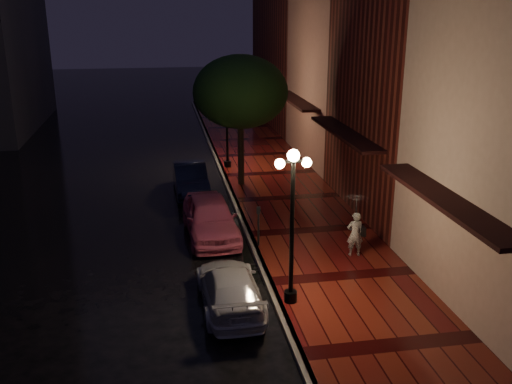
{
  "coord_description": "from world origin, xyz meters",
  "views": [
    {
      "loc": [
        -2.98,
        -18.64,
        7.92
      ],
      "look_at": [
        0.41,
        0.94,
        1.4
      ],
      "focal_mm": 40.0,
      "sensor_mm": 36.0,
      "label": 1
    }
  ],
  "objects_px": {
    "streetlamp_near": "(292,218)",
    "woman_with_umbrella": "(356,216)",
    "street_tree": "(241,94)",
    "streetlamp_far": "(227,119)",
    "navy_car": "(190,179)",
    "silver_car": "(230,288)",
    "parking_meter": "(258,222)",
    "pink_car": "(210,218)"
  },
  "relations": [
    {
      "from": "woman_with_umbrella",
      "to": "streetlamp_near",
      "type": "bearing_deg",
      "value": 47.91
    },
    {
      "from": "street_tree",
      "to": "silver_car",
      "type": "xyz_separation_m",
      "value": [
        -1.91,
        -10.74,
        -3.67
      ]
    },
    {
      "from": "navy_car",
      "to": "silver_car",
      "type": "height_order",
      "value": "navy_car"
    },
    {
      "from": "streetlamp_far",
      "to": "pink_car",
      "type": "height_order",
      "value": "streetlamp_far"
    },
    {
      "from": "street_tree",
      "to": "pink_car",
      "type": "bearing_deg",
      "value": -109.05
    },
    {
      "from": "woman_with_umbrella",
      "to": "streetlamp_far",
      "type": "bearing_deg",
      "value": -72.32
    },
    {
      "from": "streetlamp_near",
      "to": "silver_car",
      "type": "bearing_deg",
      "value": 171.22
    },
    {
      "from": "streetlamp_far",
      "to": "street_tree",
      "type": "relative_size",
      "value": 0.74
    },
    {
      "from": "street_tree",
      "to": "streetlamp_far",
      "type": "bearing_deg",
      "value": 94.91
    },
    {
      "from": "streetlamp_near",
      "to": "woman_with_umbrella",
      "type": "relative_size",
      "value": 2.07
    },
    {
      "from": "silver_car",
      "to": "parking_meter",
      "type": "height_order",
      "value": "parking_meter"
    },
    {
      "from": "streetlamp_far",
      "to": "pink_car",
      "type": "relative_size",
      "value": 1.0
    },
    {
      "from": "streetlamp_near",
      "to": "streetlamp_far",
      "type": "bearing_deg",
      "value": 90.0
    },
    {
      "from": "pink_car",
      "to": "street_tree",
      "type": "bearing_deg",
      "value": 68.17
    },
    {
      "from": "streetlamp_far",
      "to": "silver_car",
      "type": "bearing_deg",
      "value": -96.85
    },
    {
      "from": "streetlamp_near",
      "to": "parking_meter",
      "type": "distance_m",
      "value": 4.25
    },
    {
      "from": "streetlamp_far",
      "to": "parking_meter",
      "type": "bearing_deg",
      "value": -91.14
    },
    {
      "from": "street_tree",
      "to": "navy_car",
      "type": "relative_size",
      "value": 1.47
    },
    {
      "from": "streetlamp_near",
      "to": "streetlamp_far",
      "type": "relative_size",
      "value": 1.0
    },
    {
      "from": "pink_car",
      "to": "woman_with_umbrella",
      "type": "distance_m",
      "value": 5.26
    },
    {
      "from": "streetlamp_near",
      "to": "woman_with_umbrella",
      "type": "distance_m",
      "value": 3.95
    },
    {
      "from": "streetlamp_near",
      "to": "parking_meter",
      "type": "height_order",
      "value": "streetlamp_near"
    },
    {
      "from": "street_tree",
      "to": "silver_car",
      "type": "bearing_deg",
      "value": -100.08
    },
    {
      "from": "streetlamp_near",
      "to": "pink_car",
      "type": "distance_m",
      "value": 5.9
    },
    {
      "from": "street_tree",
      "to": "streetlamp_near",
      "type": "bearing_deg",
      "value": -91.35
    },
    {
      "from": "streetlamp_near",
      "to": "woman_with_umbrella",
      "type": "bearing_deg",
      "value": 43.78
    },
    {
      "from": "parking_meter",
      "to": "streetlamp_far",
      "type": "bearing_deg",
      "value": 100.1
    },
    {
      "from": "navy_car",
      "to": "parking_meter",
      "type": "distance_m",
      "value": 6.86
    },
    {
      "from": "silver_car",
      "to": "streetlamp_near",
      "type": "bearing_deg",
      "value": 170.53
    },
    {
      "from": "streetlamp_near",
      "to": "navy_car",
      "type": "distance_m",
      "value": 10.9
    },
    {
      "from": "pink_car",
      "to": "navy_car",
      "type": "distance_m",
      "value": 5.2
    },
    {
      "from": "streetlamp_near",
      "to": "parking_meter",
      "type": "relative_size",
      "value": 3.1
    },
    {
      "from": "street_tree",
      "to": "navy_car",
      "type": "distance_m",
      "value": 4.31
    },
    {
      "from": "streetlamp_far",
      "to": "navy_car",
      "type": "distance_m",
      "value": 4.5
    },
    {
      "from": "streetlamp_near",
      "to": "street_tree",
      "type": "xyz_separation_m",
      "value": [
        0.26,
        10.99,
        1.64
      ]
    },
    {
      "from": "street_tree",
      "to": "woman_with_umbrella",
      "type": "relative_size",
      "value": 2.79
    },
    {
      "from": "streetlamp_near",
      "to": "navy_car",
      "type": "bearing_deg",
      "value": 101.17
    },
    {
      "from": "street_tree",
      "to": "silver_car",
      "type": "relative_size",
      "value": 1.47
    },
    {
      "from": "pink_car",
      "to": "parking_meter",
      "type": "xyz_separation_m",
      "value": [
        1.49,
        -1.41,
        0.26
      ]
    },
    {
      "from": "streetlamp_far",
      "to": "navy_car",
      "type": "height_order",
      "value": "streetlamp_far"
    },
    {
      "from": "parking_meter",
      "to": "silver_car",
      "type": "bearing_deg",
      "value": -100.28
    },
    {
      "from": "streetlamp_far",
      "to": "navy_car",
      "type": "relative_size",
      "value": 1.09
    }
  ]
}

